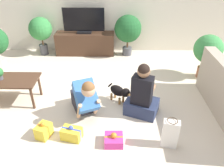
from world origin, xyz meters
TOP-DOWN VIEW (x-y plane):
  - ground_plane at (0.00, 0.00)m, footprint 16.00×16.00m
  - wall_back at (0.00, 2.63)m, footprint 8.40×0.06m
  - coffee_table at (-1.53, 0.15)m, footprint 1.07×0.54m
  - tv_console at (-0.43, 2.35)m, footprint 1.51×0.43m
  - tv at (-0.43, 2.35)m, footprint 1.03×0.20m
  - potted_plant_corner_right at (2.26, 1.11)m, footprint 0.58×0.58m
  - potted_plant_back_left at (-1.53, 2.30)m, footprint 0.58×0.58m
  - potted_plant_back_right at (0.67, 2.30)m, footprint 0.68×0.68m
  - person_kneeling at (-0.13, -0.22)m, footprint 0.59×0.82m
  - person_sitting at (0.80, -0.16)m, footprint 0.63×0.60m
  - dog at (0.45, 0.15)m, footprint 0.41×0.38m
  - gift_box_a at (-0.27, -0.76)m, footprint 0.33×0.25m
  - gift_box_b at (0.35, -0.85)m, footprint 0.27×0.26m
  - gift_box_c at (-0.68, -0.73)m, footprint 0.24×0.28m
  - gift_bag_a at (1.13, -0.88)m, footprint 0.24×0.17m

SIDE VIEW (x-z plane):
  - ground_plane at x=0.00m, z-range 0.00..0.00m
  - gift_box_b at x=0.35m, z-range -0.03..0.16m
  - gift_box_a at x=-0.27m, z-range -0.03..0.21m
  - gift_box_c at x=-0.68m, z-range -0.03..0.23m
  - gift_bag_a at x=1.13m, z-range -0.01..0.45m
  - dog at x=0.45m, z-range 0.05..0.40m
  - tv_console at x=-0.43m, z-range 0.00..0.57m
  - person_sitting at x=0.80m, z-range -0.13..0.81m
  - person_kneeling at x=-0.13m, z-range -0.04..0.75m
  - coffee_table at x=-1.53m, z-range 0.18..0.64m
  - potted_plant_corner_right at x=2.26m, z-range 0.14..1.09m
  - potted_plant_back_left at x=-1.53m, z-range 0.17..1.14m
  - potted_plant_back_right at x=0.67m, z-range 0.16..1.20m
  - tv at x=-0.43m, z-range 0.53..1.16m
  - wall_back at x=0.00m, z-range 0.00..2.60m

